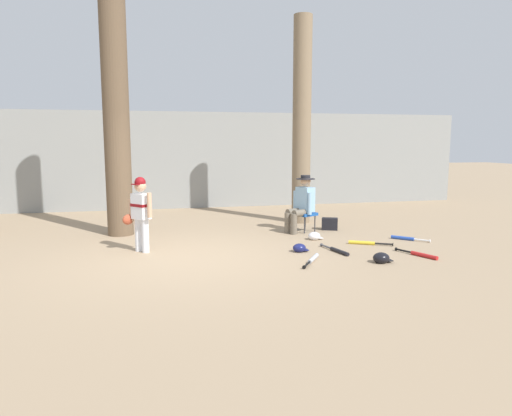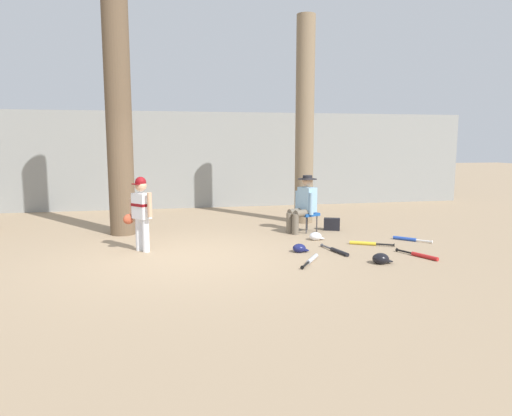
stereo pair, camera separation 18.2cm
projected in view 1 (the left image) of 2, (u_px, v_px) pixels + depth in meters
ground_plane at (186, 259)px, 7.70m from camera, size 60.00×60.00×0.00m
concrete_back_wall at (167, 160)px, 13.38m from camera, size 18.00×0.36×2.74m
tree_near_player at (116, 111)px, 9.33m from camera, size 0.80×0.80×5.83m
tree_behind_spectator at (302, 132)px, 10.88m from camera, size 0.60×0.60×4.85m
young_ballplayer at (140, 209)px, 8.07m from camera, size 0.55×0.48×1.31m
folding_stool at (305, 215)px, 9.97m from camera, size 0.53×0.53×0.41m
seated_spectator at (302, 202)px, 9.87m from camera, size 0.67×0.55×1.20m
handbag_beside_stool at (330, 224)px, 10.18m from camera, size 0.38×0.30×0.26m
bat_aluminum_silver at (312, 259)px, 7.51m from camera, size 0.51×0.72×0.07m
bat_yellow_trainer at (365, 243)px, 8.73m from camera, size 0.74×0.44×0.07m
bat_red_barrel at (421, 255)px, 7.82m from camera, size 0.37×0.79×0.07m
bat_black_composite at (337, 251)px, 8.11m from camera, size 0.23×0.82×0.07m
bat_blue_youth at (406, 238)px, 9.14m from camera, size 0.56×0.58×0.07m
batting_helmet_navy at (300, 248)px, 8.15m from camera, size 0.27×0.21×0.16m
batting_helmet_black at (381, 258)px, 7.42m from camera, size 0.31×0.24×0.18m
batting_helmet_white at (314, 236)px, 9.16m from camera, size 0.29×0.22×0.17m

